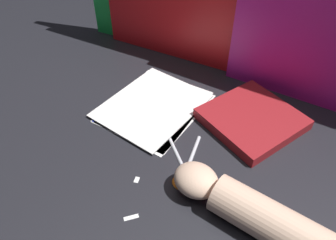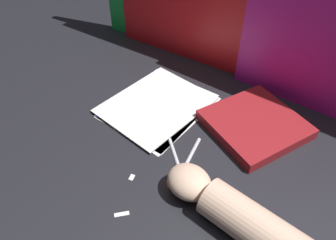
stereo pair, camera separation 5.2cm
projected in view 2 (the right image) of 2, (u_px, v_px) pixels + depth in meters
ground_plane at (176, 137)px, 0.83m from camera, size 6.00×6.00×0.00m
paper_stack at (158, 105)px, 0.92m from camera, size 0.25×0.30×0.01m
book_closed at (255, 124)px, 0.85m from camera, size 0.28×0.28×0.03m
scissors at (181, 170)px, 0.75m from camera, size 0.15×0.17×0.01m
hand_forearm at (243, 219)px, 0.62m from camera, size 0.34×0.08×0.08m
paper_scrap_near at (132, 177)px, 0.74m from camera, size 0.02×0.02×0.00m
paper_scrap_mid at (122, 214)px, 0.67m from camera, size 0.03×0.03×0.00m
pen at (120, 108)px, 0.91m from camera, size 0.06×0.14×0.01m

